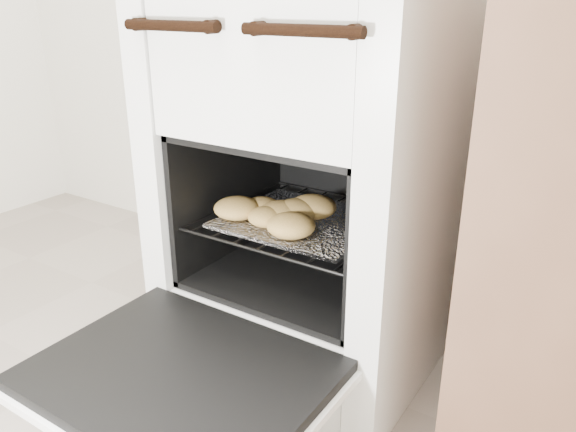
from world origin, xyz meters
TOP-DOWN VIEW (x-y plane):
  - stove at (0.11, 1.16)m, footprint 0.61×0.68m
  - oven_door at (0.11, 0.65)m, footprint 0.55×0.42m
  - oven_rack at (0.11, 1.10)m, footprint 0.44×0.42m
  - foil_sheet at (0.11, 1.08)m, footprint 0.34×0.30m
  - baked_rolls at (0.08, 1.03)m, footprint 0.28×0.26m

SIDE VIEW (x-z plane):
  - oven_door at x=0.11m, z-range 0.18..0.22m
  - oven_rack at x=0.11m, z-range 0.36..0.37m
  - foil_sheet at x=0.11m, z-range 0.37..0.38m
  - baked_rolls at x=0.08m, z-range 0.38..0.43m
  - stove at x=0.11m, z-range -0.01..0.92m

